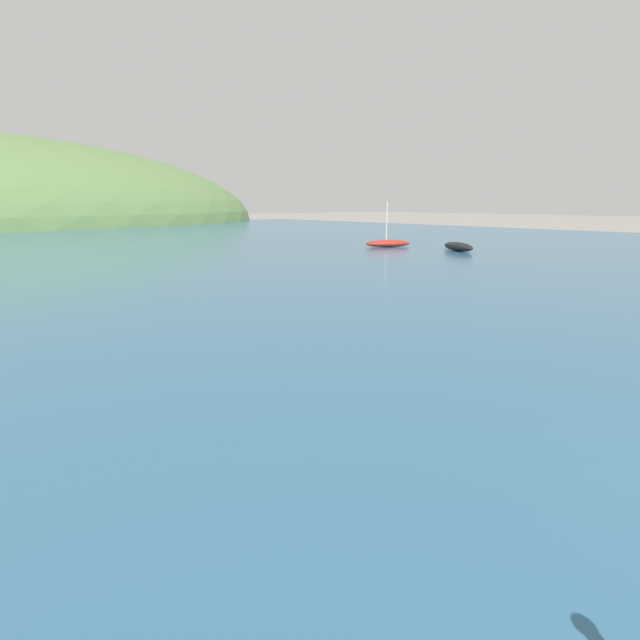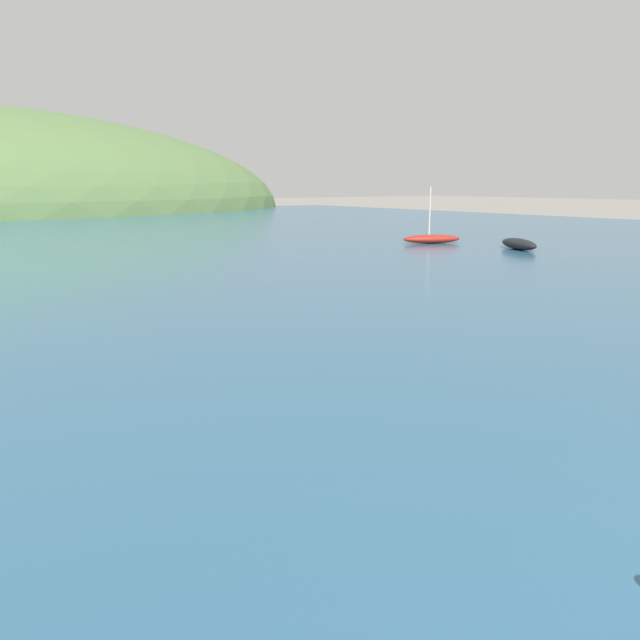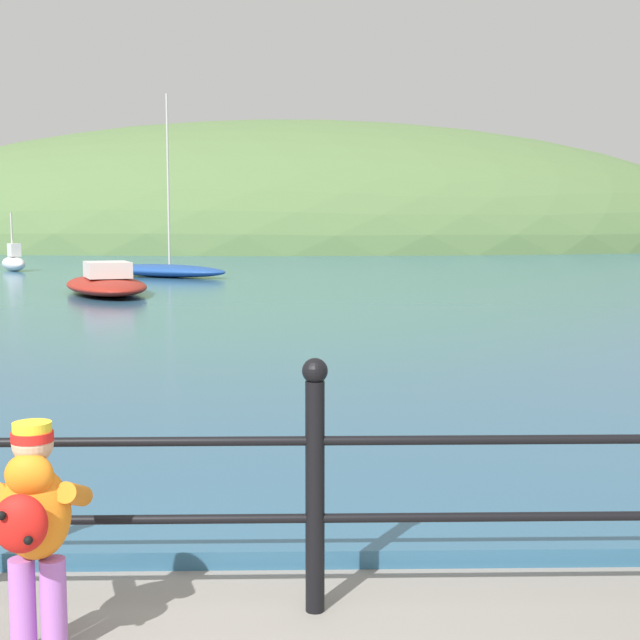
{
  "view_description": "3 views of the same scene",
  "coord_description": "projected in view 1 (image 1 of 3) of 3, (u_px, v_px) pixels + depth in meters",
  "views": [
    {
      "loc": [
        -4.97,
        1.68,
        2.38
      ],
      "look_at": [
        -0.83,
        6.48,
        0.89
      ],
      "focal_mm": 28.0,
      "sensor_mm": 36.0,
      "label": 1
    },
    {
      "loc": [
        -4.22,
        0.84,
        2.58
      ],
      "look_at": [
        -0.53,
        5.93,
        1.21
      ],
      "focal_mm": 35.0,
      "sensor_mm": 36.0,
      "label": 2
    },
    {
      "loc": [
        0.76,
        -2.54,
        1.81
      ],
      "look_at": [
        0.92,
        4.44,
        1.07
      ],
      "focal_mm": 50.0,
      "sensor_mm": 36.0,
      "label": 3
    }
  ],
  "objects": [
    {
      "name": "water",
      "position": [
        14.0,
        249.0,
        26.05
      ],
      "size": [
        80.0,
        60.0,
        0.1
      ],
      "primitive_type": "cube",
      "color": "#2D5B7A",
      "rests_on": "ground"
    },
    {
      "name": "boat_white_sailboat",
      "position": [
        458.0,
        247.0,
        24.32
      ],
      "size": [
        1.63,
        2.44,
        0.42
      ],
      "color": "black",
      "rests_on": "water"
    },
    {
      "name": "boat_twin_mast",
      "position": [
        388.0,
        243.0,
        26.54
      ],
      "size": [
        2.53,
        1.72,
        2.37
      ],
      "color": "maroon",
      "rests_on": "water"
    }
  ]
}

